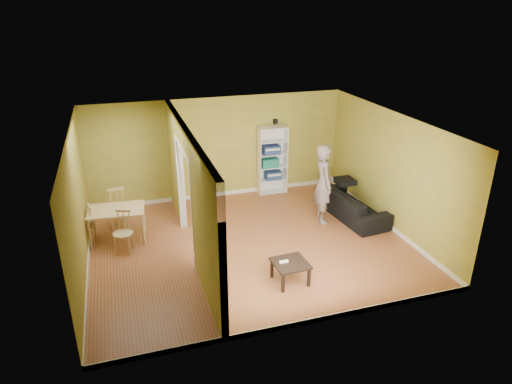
% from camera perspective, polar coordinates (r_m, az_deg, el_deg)
% --- Properties ---
extents(room_shell, '(6.50, 6.50, 6.50)m').
position_cam_1_polar(room_shell, '(9.14, -0.82, 0.54)').
color(room_shell, brown).
rests_on(room_shell, ground).
extents(partition, '(0.22, 5.50, 2.60)m').
position_cam_1_polar(partition, '(8.90, -8.25, -0.34)').
color(partition, gold).
rests_on(partition, ground).
extents(wall_speaker, '(0.10, 0.10, 0.10)m').
position_cam_1_polar(wall_speaker, '(11.83, 2.45, 8.82)').
color(wall_speaker, black).
rests_on(wall_speaker, room_shell).
extents(sofa, '(2.16, 1.09, 0.79)m').
position_cam_1_polar(sofa, '(10.99, 11.92, -1.10)').
color(sofa, '#24242A').
rests_on(sofa, ground).
extents(person, '(0.87, 0.73, 2.16)m').
position_cam_1_polar(person, '(10.41, 8.50, 1.84)').
color(person, slate).
rests_on(person, ground).
extents(bookshelf, '(0.76, 0.33, 1.80)m').
position_cam_1_polar(bookshelf, '(12.00, 1.98, 4.04)').
color(bookshelf, white).
rests_on(bookshelf, ground).
extents(paper_box_navy_a, '(0.42, 0.27, 0.21)m').
position_cam_1_polar(paper_box_navy_a, '(12.10, 2.12, 2.15)').
color(paper_box_navy_a, navy).
rests_on(paper_box_navy_a, bookshelf).
extents(paper_box_teal, '(0.45, 0.29, 0.23)m').
position_cam_1_polar(paper_box_teal, '(11.95, 1.70, 3.71)').
color(paper_box_teal, '#0F8E69').
rests_on(paper_box_teal, bookshelf).
extents(paper_box_navy_b, '(0.44, 0.29, 0.23)m').
position_cam_1_polar(paper_box_navy_b, '(11.85, 1.89, 5.32)').
color(paper_box_navy_b, navy).
rests_on(paper_box_navy_b, bookshelf).
extents(coffee_table, '(0.61, 0.61, 0.41)m').
position_cam_1_polar(coffee_table, '(8.38, 4.31, -9.12)').
color(coffee_table, black).
rests_on(coffee_table, ground).
extents(game_controller, '(0.17, 0.04, 0.03)m').
position_cam_1_polar(game_controller, '(8.33, 3.48, -8.68)').
color(game_controller, white).
rests_on(game_controller, coffee_table).
extents(dining_table, '(1.16, 0.77, 0.72)m').
position_cam_1_polar(dining_table, '(10.04, -17.06, -2.47)').
color(dining_table, tan).
rests_on(dining_table, ground).
extents(chair_left, '(0.47, 0.47, 0.91)m').
position_cam_1_polar(chair_left, '(10.11, -20.73, -4.03)').
color(chair_left, '#D1B28B').
rests_on(chair_left, ground).
extents(chair_near, '(0.51, 0.51, 0.87)m').
position_cam_1_polar(chair_near, '(9.64, -16.31, -4.87)').
color(chair_near, tan).
rests_on(chair_near, ground).
extents(chair_far, '(0.53, 0.53, 1.02)m').
position_cam_1_polar(chair_far, '(10.69, -17.02, -1.70)').
color(chair_far, tan).
rests_on(chair_far, ground).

